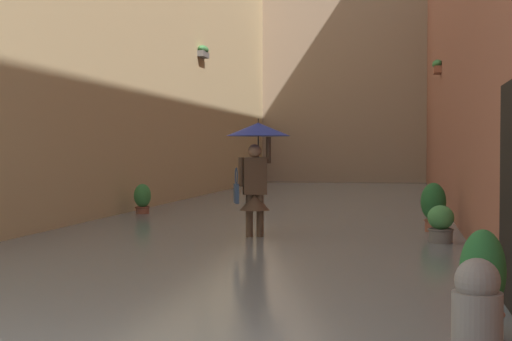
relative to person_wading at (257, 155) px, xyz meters
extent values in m
plane|color=slate|center=(0.22, -5.95, -1.49)|extent=(73.36, 73.36, 0.00)
cube|color=slate|center=(0.22, -5.95, -1.43)|extent=(8.01, 35.34, 0.12)
cube|color=black|center=(-3.37, 4.92, -0.39)|extent=(0.08, 1.10, 2.20)
cube|color=#9E563D|center=(-3.29, -8.59, 2.23)|extent=(0.20, 0.70, 0.18)
ellipsoid|color=#428947|center=(-3.29, -8.59, 2.39)|extent=(0.28, 0.76, 0.24)
cube|color=#66605B|center=(3.73, -10.25, 3.03)|extent=(0.20, 0.70, 0.18)
ellipsoid|color=#428947|center=(3.73, -10.25, 3.19)|extent=(0.28, 0.76, 0.24)
cube|color=gray|center=(0.22, -21.52, 4.86)|extent=(10.81, 1.80, 12.70)
cube|color=#2D2319|center=(0.11, 0.04, -1.44)|extent=(0.18, 0.26, 0.10)
cylinder|color=#4C3828|center=(0.11, 0.04, -1.03)|extent=(0.15, 0.15, 0.72)
cube|color=#2D2319|center=(-0.06, -0.02, -1.44)|extent=(0.18, 0.26, 0.10)
cylinder|color=#4C3828|center=(-0.06, -0.02, -1.03)|extent=(0.15, 0.15, 0.72)
cube|color=#4C3828|center=(0.03, 0.01, -0.36)|extent=(0.43, 0.33, 0.62)
cone|color=#4C3828|center=(0.03, 0.01, -0.79)|extent=(0.64, 0.64, 0.28)
sphere|color=#8C664C|center=(0.03, 0.01, 0.06)|extent=(0.22, 0.22, 0.22)
cylinder|color=#4C3828|center=(-0.19, -0.07, 0.07)|extent=(0.11, 0.11, 0.44)
cylinder|color=#4C3828|center=(0.25, 0.09, -0.29)|extent=(0.11, 0.11, 0.48)
cylinder|color=black|center=(-0.03, -0.01, 0.19)|extent=(0.02, 0.02, 0.47)
cone|color=navy|center=(-0.03, -0.01, 0.42)|extent=(1.08, 1.08, 0.22)
cylinder|color=black|center=(-0.03, -0.01, 0.56)|extent=(0.01, 0.01, 0.08)
cube|color=#334766|center=(0.31, 0.13, -0.65)|extent=(0.15, 0.28, 0.32)
torus|color=#334766|center=(0.31, 0.13, -0.37)|extent=(0.12, 0.29, 0.30)
cylinder|color=brown|center=(-2.92, -1.37, -1.33)|extent=(0.29, 0.29, 0.32)
torus|color=brown|center=(-2.92, -1.37, -1.17)|extent=(0.33, 0.33, 0.04)
ellipsoid|color=#23602D|center=(-2.92, -1.37, -0.84)|extent=(0.44, 0.44, 0.67)
cylinder|color=brown|center=(3.38, -3.79, -1.36)|extent=(0.30, 0.30, 0.26)
torus|color=brown|center=(3.38, -3.79, -1.22)|extent=(0.33, 0.33, 0.04)
ellipsoid|color=#387F3D|center=(3.38, -3.79, -0.96)|extent=(0.38, 0.38, 0.53)
cylinder|color=#9E563D|center=(-2.98, 6.24, -1.32)|extent=(0.30, 0.30, 0.34)
torus|color=brown|center=(-2.98, 6.24, -1.15)|extent=(0.33, 0.33, 0.04)
ellipsoid|color=#23602D|center=(-2.98, 6.24, -0.83)|extent=(0.34, 0.34, 0.64)
cylinder|color=#66605B|center=(-2.97, 0.21, -1.33)|extent=(0.37, 0.37, 0.32)
torus|color=#56524E|center=(-2.97, 0.21, -1.16)|extent=(0.40, 0.40, 0.04)
ellipsoid|color=#428947|center=(-2.97, 0.21, -0.97)|extent=(0.41, 0.41, 0.38)
sphere|color=slate|center=(-2.82, 7.45, -0.69)|extent=(0.27, 0.27, 0.27)
camera|label=1|loc=(-2.38, 11.98, 0.09)|focal=51.72mm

